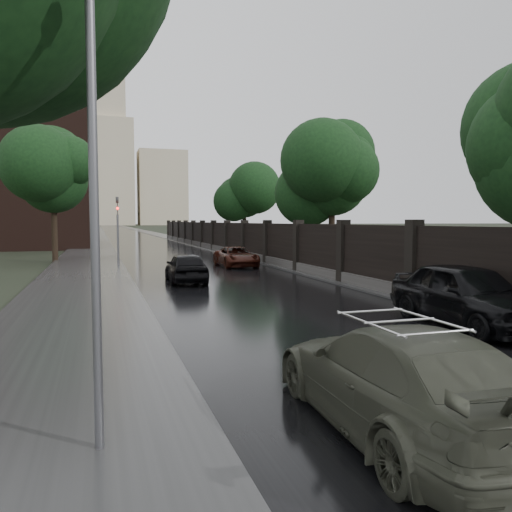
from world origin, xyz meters
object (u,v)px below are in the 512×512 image
object	(u,v)px
tree_left_far	(53,180)
hatchback_left	(186,267)
volga_sedan	(399,378)
tree_right_b	(332,181)
car_right_far	(236,257)
traffic_light	(118,225)
car_right_near	(467,295)
tree_right_c	(244,196)
lamp_post	(94,220)

from	to	relation	value
tree_left_far	hatchback_left	bearing A→B (deg)	-64.45
volga_sedan	tree_right_b	bearing A→B (deg)	-111.32
tree_left_far	car_right_far	bearing A→B (deg)	-31.94
tree_left_far	traffic_light	distance (m)	6.84
tree_left_far	car_right_near	bearing A→B (deg)	-64.52
tree_right_c	hatchback_left	world-z (taller)	tree_right_c
lamp_post	hatchback_left	xyz separation A→B (m)	(3.60, 15.53, -2.01)
lamp_post	tree_right_c	bearing A→B (deg)	71.48
tree_left_far	lamp_post	xyz separation A→B (m)	(2.60, -28.50, -2.57)
tree_left_far	tree_right_c	distance (m)	18.45
tree_left_far	car_right_near	xyz separation A→B (m)	(11.40, -23.92, -4.43)
car_right_near	car_right_far	distance (m)	17.58
tree_right_c	lamp_post	size ratio (longest dim) A/B	1.37
tree_right_c	car_right_near	world-z (taller)	tree_right_c
tree_left_far	traffic_light	world-z (taller)	tree_left_far
tree_right_c	lamp_post	world-z (taller)	tree_right_c
tree_left_far	hatchback_left	size ratio (longest dim) A/B	1.90
tree_right_c	tree_right_b	bearing A→B (deg)	-90.00
traffic_light	lamp_post	bearing A→B (deg)	-92.68
lamp_post	volga_sedan	distance (m)	4.12
tree_right_c	lamp_post	xyz separation A→B (m)	(-12.90, -38.50, -2.28)
tree_right_c	hatchback_left	bearing A→B (deg)	-112.04
tree_right_c	traffic_light	size ratio (longest dim) A/B	1.75
tree_right_b	car_right_near	distance (m)	16.96
tree_left_far	hatchback_left	distance (m)	15.09
tree_right_c	lamp_post	distance (m)	40.67
tree_left_far	volga_sedan	world-z (taller)	tree_left_far
tree_right_c	hatchback_left	distance (m)	25.15
hatchback_left	car_right_near	size ratio (longest dim) A/B	0.82
traffic_light	car_right_near	bearing A→B (deg)	-67.85
tree_right_b	car_right_far	distance (m)	7.03
traffic_light	volga_sedan	xyz separation A→B (m)	(2.50, -23.79, -1.71)
tree_right_b	lamp_post	distance (m)	24.33
volga_sedan	car_right_far	bearing A→B (deg)	-97.43
traffic_light	car_right_near	size ratio (longest dim) A/B	0.84
tree_right_b	hatchback_left	distance (m)	11.38
tree_right_c	tree_left_far	bearing A→B (deg)	-147.17
tree_right_b	tree_right_c	size ratio (longest dim) A/B	1.00
hatchback_left	car_right_near	xyz separation A→B (m)	(5.20, -10.95, 0.15)
tree_right_b	lamp_post	bearing A→B (deg)	-122.18
tree_left_far	volga_sedan	bearing A→B (deg)	-77.85
tree_right_c	car_right_near	xyz separation A→B (m)	(-4.10, -33.92, -4.14)
traffic_light	volga_sedan	bearing A→B (deg)	-84.00
hatchback_left	volga_sedan	bearing A→B (deg)	92.26
tree_right_c	hatchback_left	size ratio (longest dim) A/B	1.81
tree_right_b	traffic_light	bearing A→B (deg)	165.76
tree_right_b	tree_right_c	bearing A→B (deg)	90.00
car_right_near	lamp_post	bearing A→B (deg)	-149.85
tree_right_b	lamp_post	size ratio (longest dim) A/B	1.37
lamp_post	traffic_light	size ratio (longest dim) A/B	1.28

